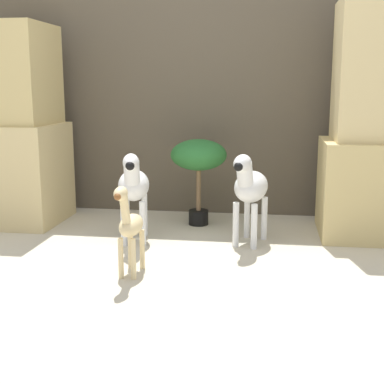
{
  "coord_description": "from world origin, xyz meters",
  "views": [
    {
      "loc": [
        0.59,
        -2.46,
        1.0
      ],
      "look_at": [
        0.1,
        0.86,
        0.33
      ],
      "focal_mm": 50.0,
      "sensor_mm": 36.0,
      "label": 1
    }
  ],
  "objects_px": {
    "zebra_right": "(250,187)",
    "potted_palm_front": "(199,159)",
    "zebra_left": "(133,185)",
    "giraffe_figurine": "(130,224)"
  },
  "relations": [
    {
      "from": "zebra_right",
      "to": "potted_palm_front",
      "type": "xyz_separation_m",
      "value": [
        -0.38,
        0.44,
        0.11
      ]
    },
    {
      "from": "zebra_left",
      "to": "giraffe_figurine",
      "type": "xyz_separation_m",
      "value": [
        0.14,
        -0.61,
        -0.09
      ]
    },
    {
      "from": "zebra_left",
      "to": "potted_palm_front",
      "type": "bearing_deg",
      "value": 54.9
    },
    {
      "from": "zebra_right",
      "to": "giraffe_figurine",
      "type": "distance_m",
      "value": 0.9
    },
    {
      "from": "zebra_right",
      "to": "giraffe_figurine",
      "type": "bearing_deg",
      "value": -132.17
    },
    {
      "from": "giraffe_figurine",
      "to": "potted_palm_front",
      "type": "height_order",
      "value": "potted_palm_front"
    },
    {
      "from": "giraffe_figurine",
      "to": "zebra_right",
      "type": "bearing_deg",
      "value": 47.83
    },
    {
      "from": "zebra_right",
      "to": "potted_palm_front",
      "type": "distance_m",
      "value": 0.6
    },
    {
      "from": "zebra_left",
      "to": "potted_palm_front",
      "type": "height_order",
      "value": "potted_palm_front"
    },
    {
      "from": "zebra_left",
      "to": "giraffe_figurine",
      "type": "relative_size",
      "value": 1.17
    }
  ]
}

